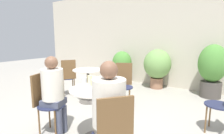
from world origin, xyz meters
TOP-DOWN VIEW (x-y plane):
  - storefront_wall at (0.00, 3.58)m, footprint 10.00×0.06m
  - cafe_table_near at (0.09, 0.19)m, footprint 0.73×0.73m
  - cafe_table_far at (-1.02, 1.28)m, footprint 0.68×0.68m
  - bistro_chair_0 at (-0.66, -0.09)m, footprint 0.45×0.43m
  - bistro_chair_1 at (0.71, -0.32)m, footprint 0.47×0.46m
  - bistro_chair_3 at (-1.71, 1.32)m, footprint 0.46×0.46m
  - bistro_chair_4 at (-0.22, 1.50)m, footprint 0.44×0.46m
  - seated_person_0 at (-0.52, -0.04)m, footprint 0.38×0.36m
  - seated_person_1 at (0.60, -0.23)m, footprint 0.44×0.44m
  - beer_glass_0 at (-0.09, 0.27)m, footprint 0.06×0.06m
  - beer_glass_1 at (0.05, -0.00)m, footprint 0.06×0.06m
  - beer_glass_2 at (0.23, 0.05)m, footprint 0.06×0.06m
  - beer_glass_3 at (0.23, 0.34)m, footprint 0.07×0.07m
  - potted_plant_0 at (-1.22, 3.13)m, footprint 0.61×0.61m
  - potted_plant_1 at (-0.10, 3.22)m, footprint 0.78×0.78m
  - potted_plant_2 at (1.28, 3.19)m, footprint 0.66×0.66m

SIDE VIEW (x-z plane):
  - cafe_table_far at x=-1.02m, z-range 0.16..0.91m
  - bistro_chair_0 at x=-0.66m, z-range 0.09..1.01m
  - bistro_chair_1 at x=0.71m, z-range 0.09..1.01m
  - bistro_chair_3 at x=-1.71m, z-range 0.09..1.01m
  - bistro_chair_4 at x=-0.22m, z-range 0.09..1.01m
  - cafe_table_near at x=0.09m, z-range 0.18..0.93m
  - potted_plant_0 at x=-1.22m, z-range 0.06..1.11m
  - potted_plant_1 at x=-0.10m, z-range 0.11..1.24m
  - seated_person_0 at x=-0.52m, z-range 0.11..1.30m
  - seated_person_1 at x=0.60m, z-range 0.11..1.33m
  - potted_plant_2 at x=1.28m, z-range 0.07..1.38m
  - beer_glass_3 at x=0.23m, z-range 0.75..0.89m
  - beer_glass_0 at x=-0.09m, z-range 0.75..0.90m
  - beer_glass_2 at x=0.23m, z-range 0.75..0.91m
  - beer_glass_1 at x=0.05m, z-range 0.75..0.94m
  - storefront_wall at x=0.00m, z-range 0.00..3.00m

